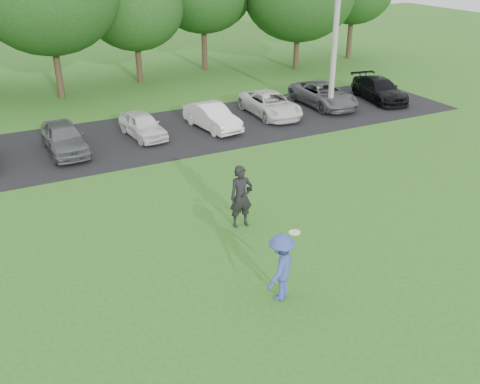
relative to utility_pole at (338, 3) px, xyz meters
The scene contains 7 objects.
ground 16.39m from the utility_pole, 128.12° to the right, with size 100.00×100.00×0.00m, color #297120.
parking_lot 10.97m from the utility_pole, behind, with size 32.00×6.50×0.03m, color black.
utility_pole is the anchor object (origin of this frame).
frisbee_player 16.47m from the utility_pole, 130.11° to the right, with size 1.31×1.20×1.98m.
camera_bystander 13.33m from the utility_pole, 138.13° to the right, with size 0.77×0.55×1.97m.
parked_cars 9.53m from the utility_pole, behind, with size 28.63×4.99×1.26m.
tree_row 13.30m from the utility_pole, 127.32° to the left, with size 42.39×9.85×8.64m.
Camera 1 is at (-6.46, -9.14, 8.05)m, focal length 40.00 mm.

